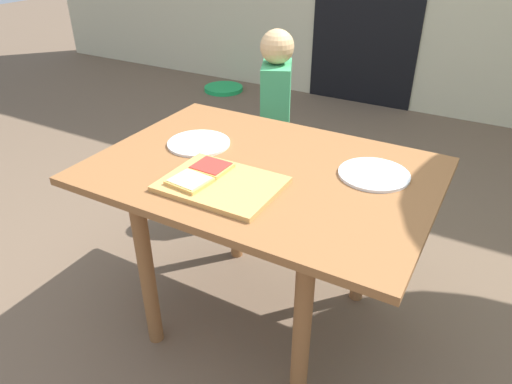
% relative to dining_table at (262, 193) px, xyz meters
% --- Properties ---
extents(ground_plane, '(16.00, 16.00, 0.00)m').
position_rel_dining_table_xyz_m(ground_plane, '(0.00, 0.00, -0.59)').
color(ground_plane, brown).
extents(dining_table, '(1.13, 0.80, 0.69)m').
position_rel_dining_table_xyz_m(dining_table, '(0.00, 0.00, 0.00)').
color(dining_table, brown).
rests_on(dining_table, ground).
extents(cutting_board, '(0.36, 0.27, 0.02)m').
position_rel_dining_table_xyz_m(cutting_board, '(-0.05, -0.18, 0.11)').
color(cutting_board, tan).
rests_on(cutting_board, dining_table).
extents(pizza_slice_far_left, '(0.12, 0.11, 0.02)m').
position_rel_dining_table_xyz_m(pizza_slice_far_left, '(-0.13, -0.12, 0.12)').
color(pizza_slice_far_left, '#E6AC52').
rests_on(pizza_slice_far_left, cutting_board).
extents(pizza_slice_near_left, '(0.13, 0.12, 0.02)m').
position_rel_dining_table_xyz_m(pizza_slice_near_left, '(-0.13, -0.23, 0.12)').
color(pizza_slice_near_left, '#E6AC52').
rests_on(pizza_slice_near_left, cutting_board).
extents(plate_white_right, '(0.23, 0.23, 0.01)m').
position_rel_dining_table_xyz_m(plate_white_right, '(0.34, 0.13, 0.10)').
color(plate_white_right, silver).
rests_on(plate_white_right, dining_table).
extents(plate_white_left, '(0.23, 0.23, 0.01)m').
position_rel_dining_table_xyz_m(plate_white_left, '(-0.29, 0.05, 0.10)').
color(plate_white_left, white).
rests_on(plate_white_left, dining_table).
extents(child_left, '(0.23, 0.28, 0.97)m').
position_rel_dining_table_xyz_m(child_left, '(-0.35, 0.78, -0.04)').
color(child_left, '#2F3E3F').
rests_on(child_left, ground).
extents(garden_hose_coil, '(0.36, 0.36, 0.04)m').
position_rel_dining_table_xyz_m(garden_hose_coil, '(-1.70, 2.35, -0.57)').
color(garden_hose_coil, green).
rests_on(garden_hose_coil, ground).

